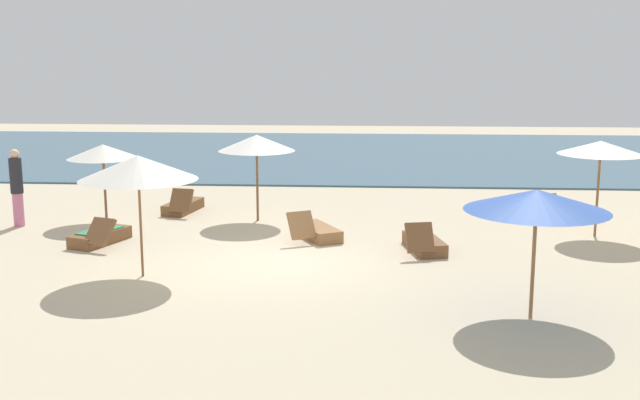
{
  "coord_description": "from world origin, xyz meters",
  "views": [
    {
      "loc": [
        1.82,
        -14.95,
        4.2
      ],
      "look_at": [
        0.76,
        1.11,
        1.1
      ],
      "focal_mm": 42.93,
      "sensor_mm": 36.0,
      "label": 1
    }
  ],
  "objects_px": {
    "umbrella_3": "(257,143)",
    "lounger_2": "(183,206)",
    "umbrella_4": "(537,200)",
    "lounger_1": "(316,231)",
    "person_0": "(17,187)",
    "umbrella_5": "(601,148)",
    "lounger_5": "(100,236)",
    "lounger_3": "(557,211)",
    "umbrella_1": "(103,152)",
    "lounger_4": "(424,243)",
    "umbrella_7": "(138,168)"
  },
  "relations": [
    {
      "from": "umbrella_5",
      "to": "umbrella_7",
      "type": "height_order",
      "value": "umbrella_7"
    },
    {
      "from": "umbrella_7",
      "to": "person_0",
      "type": "bearing_deg",
      "value": 136.86
    },
    {
      "from": "umbrella_5",
      "to": "lounger_5",
      "type": "xyz_separation_m",
      "value": [
        -11.25,
        -1.46,
        -1.9
      ]
    },
    {
      "from": "umbrella_1",
      "to": "lounger_3",
      "type": "relative_size",
      "value": 1.11
    },
    {
      "from": "umbrella_5",
      "to": "person_0",
      "type": "relative_size",
      "value": 1.17
    },
    {
      "from": "lounger_2",
      "to": "person_0",
      "type": "height_order",
      "value": "person_0"
    },
    {
      "from": "lounger_2",
      "to": "lounger_3",
      "type": "bearing_deg",
      "value": 0.1
    },
    {
      "from": "umbrella_4",
      "to": "umbrella_5",
      "type": "xyz_separation_m",
      "value": [
        2.63,
        5.74,
        0.15
      ]
    },
    {
      "from": "umbrella_7",
      "to": "lounger_2",
      "type": "relative_size",
      "value": 1.35
    },
    {
      "from": "umbrella_4",
      "to": "lounger_2",
      "type": "height_order",
      "value": "umbrella_4"
    },
    {
      "from": "umbrella_7",
      "to": "lounger_2",
      "type": "distance_m",
      "value": 6.3
    },
    {
      "from": "umbrella_7",
      "to": "lounger_5",
      "type": "xyz_separation_m",
      "value": [
        -1.69,
        2.42,
        -1.92
      ]
    },
    {
      "from": "lounger_2",
      "to": "lounger_1",
      "type": "bearing_deg",
      "value": -35.71
    },
    {
      "from": "lounger_4",
      "to": "lounger_5",
      "type": "bearing_deg",
      "value": 178.77
    },
    {
      "from": "umbrella_4",
      "to": "lounger_1",
      "type": "bearing_deg",
      "value": 126.95
    },
    {
      "from": "umbrella_7",
      "to": "lounger_2",
      "type": "height_order",
      "value": "umbrella_7"
    },
    {
      "from": "umbrella_1",
      "to": "lounger_4",
      "type": "height_order",
      "value": "umbrella_1"
    },
    {
      "from": "umbrella_5",
      "to": "umbrella_3",
      "type": "bearing_deg",
      "value": 171.7
    },
    {
      "from": "umbrella_7",
      "to": "lounger_2",
      "type": "xyz_separation_m",
      "value": [
        -0.68,
        5.96,
        -1.93
      ]
    },
    {
      "from": "umbrella_3",
      "to": "lounger_2",
      "type": "xyz_separation_m",
      "value": [
        -2.16,
        0.9,
        -1.82
      ]
    },
    {
      "from": "umbrella_1",
      "to": "umbrella_7",
      "type": "bearing_deg",
      "value": -63.47
    },
    {
      "from": "lounger_5",
      "to": "lounger_3",
      "type": "bearing_deg",
      "value": 18.14
    },
    {
      "from": "umbrella_3",
      "to": "lounger_3",
      "type": "relative_size",
      "value": 1.24
    },
    {
      "from": "umbrella_1",
      "to": "lounger_2",
      "type": "relative_size",
      "value": 1.14
    },
    {
      "from": "umbrella_1",
      "to": "lounger_1",
      "type": "distance_m",
      "value": 5.84
    },
    {
      "from": "umbrella_3",
      "to": "umbrella_1",
      "type": "bearing_deg",
      "value": -174.16
    },
    {
      "from": "umbrella_1",
      "to": "lounger_5",
      "type": "bearing_deg",
      "value": -74.1
    },
    {
      "from": "lounger_5",
      "to": "person_0",
      "type": "height_order",
      "value": "person_0"
    },
    {
      "from": "lounger_5",
      "to": "umbrella_3",
      "type": "bearing_deg",
      "value": 39.85
    },
    {
      "from": "umbrella_5",
      "to": "lounger_1",
      "type": "bearing_deg",
      "value": -174.37
    },
    {
      "from": "umbrella_4",
      "to": "lounger_2",
      "type": "xyz_separation_m",
      "value": [
        -7.62,
        7.82,
        -1.75
      ]
    },
    {
      "from": "umbrella_4",
      "to": "umbrella_5",
      "type": "height_order",
      "value": "umbrella_5"
    },
    {
      "from": "umbrella_7",
      "to": "lounger_5",
      "type": "distance_m",
      "value": 3.52
    },
    {
      "from": "umbrella_5",
      "to": "lounger_5",
      "type": "distance_m",
      "value": 11.51
    },
    {
      "from": "lounger_1",
      "to": "lounger_4",
      "type": "bearing_deg",
      "value": -22.2
    },
    {
      "from": "umbrella_3",
      "to": "lounger_2",
      "type": "distance_m",
      "value": 2.96
    },
    {
      "from": "lounger_1",
      "to": "lounger_3",
      "type": "bearing_deg",
      "value": 24.23
    },
    {
      "from": "lounger_3",
      "to": "lounger_4",
      "type": "bearing_deg",
      "value": -134.76
    },
    {
      "from": "umbrella_5",
      "to": "lounger_4",
      "type": "xyz_separation_m",
      "value": [
        -4.07,
        -1.62,
        -1.9
      ]
    },
    {
      "from": "lounger_2",
      "to": "umbrella_5",
      "type": "bearing_deg",
      "value": -11.48
    },
    {
      "from": "umbrella_4",
      "to": "umbrella_5",
      "type": "distance_m",
      "value": 6.31
    },
    {
      "from": "umbrella_3",
      "to": "person_0",
      "type": "distance_m",
      "value": 5.95
    },
    {
      "from": "umbrella_5",
      "to": "lounger_1",
      "type": "xyz_separation_m",
      "value": [
        -6.47,
        -0.64,
        -1.9
      ]
    },
    {
      "from": "umbrella_7",
      "to": "lounger_1",
      "type": "relative_size",
      "value": 1.34
    },
    {
      "from": "lounger_3",
      "to": "lounger_4",
      "type": "distance_m",
      "value": 5.23
    },
    {
      "from": "umbrella_5",
      "to": "person_0",
      "type": "bearing_deg",
      "value": 179.35
    },
    {
      "from": "umbrella_4",
      "to": "lounger_3",
      "type": "distance_m",
      "value": 8.34
    },
    {
      "from": "lounger_4",
      "to": "umbrella_7",
      "type": "bearing_deg",
      "value": -157.63
    },
    {
      "from": "lounger_1",
      "to": "lounger_5",
      "type": "bearing_deg",
      "value": -170.24
    },
    {
      "from": "umbrella_1",
      "to": "umbrella_3",
      "type": "height_order",
      "value": "umbrella_3"
    }
  ]
}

